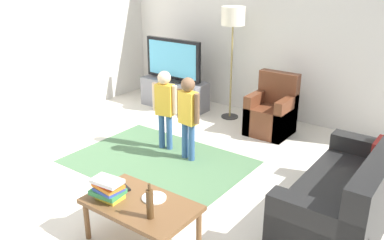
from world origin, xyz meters
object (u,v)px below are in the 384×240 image
object	(u,v)px
tv	(173,60)
coffee_table	(141,207)
book_stack	(108,189)
child_center	(188,111)
armchair	(272,114)
child_near_tv	(165,103)
tv_remote	(124,187)
couch	(353,198)
tv_stand	(174,94)
plate	(154,198)
bottle	(150,204)
floor_lamp	(233,22)

from	to	relation	value
tv	coffee_table	xyz separation A→B (m)	(2.12, -3.10, -0.48)
tv	book_stack	distance (m)	3.72
tv	child_center	distance (m)	2.06
armchair	tv	bearing A→B (deg)	179.44
tv	child_near_tv	xyz separation A→B (m)	(0.98, -1.40, -0.19)
armchair	tv_remote	world-z (taller)	armchair
couch	tv	bearing A→B (deg)	154.40
tv_stand	child_center	xyz separation A→B (m)	(1.42, -1.50, 0.41)
child_near_tv	tv_remote	distance (m)	1.83
tv_stand	plate	size ratio (longest dim) A/B	5.45
tv	plate	world-z (taller)	tv
bottle	plate	distance (m)	0.32
plate	child_near_tv	bearing A→B (deg)	126.94
child_center	bottle	bearing A→B (deg)	-62.29
couch	coffee_table	size ratio (longest dim) A/B	1.80
child_near_tv	tv_remote	bearing A→B (deg)	-62.34
coffee_table	book_stack	bearing A→B (deg)	-157.20
couch	floor_lamp	world-z (taller)	floor_lamp
book_stack	armchair	bearing A→B (deg)	89.10
tv_remote	armchair	bearing A→B (deg)	106.93
floor_lamp	tv_remote	distance (m)	3.45
tv_stand	child_center	size ratio (longest dim) A/B	1.10
tv_stand	floor_lamp	size ratio (longest dim) A/B	0.67
tv_stand	floor_lamp	xyz separation A→B (m)	(1.05, 0.15, 1.30)
floor_lamp	plate	bearing A→B (deg)	-70.43
armchair	book_stack	size ratio (longest dim) A/B	2.84
floor_lamp	tv	bearing A→B (deg)	-170.61
armchair	bottle	xyz separation A→B (m)	(0.45, -3.20, 0.26)
tv_stand	coffee_table	distance (m)	3.77
tv_remote	floor_lamp	bearing A→B (deg)	121.99
couch	book_stack	bearing A→B (deg)	-138.40
child_center	coffee_table	bearing A→B (deg)	-66.80
couch	bottle	size ratio (longest dim) A/B	5.65
child_near_tv	child_center	xyz separation A→B (m)	(0.44, -0.08, 0.00)
armchair	child_near_tv	distance (m)	1.69
armchair	tv_remote	size ratio (longest dim) A/B	5.29
child_center	armchair	bearing A→B (deg)	72.10
tv	bottle	size ratio (longest dim) A/B	3.46
couch	child_near_tv	world-z (taller)	child_near_tv
tv_stand	tv_remote	distance (m)	3.53
armchair	coffee_table	xyz separation A→B (m)	(0.23, -3.08, 0.07)
armchair	plate	xyz separation A→B (m)	(0.28, -2.96, 0.13)
couch	tv_stand	bearing A→B (deg)	154.13
bottle	child_near_tv	bearing A→B (deg)	126.72
child_center	book_stack	size ratio (longest dim) A/B	3.44
tv	coffee_table	bearing A→B (deg)	-55.68
armchair	tv_remote	xyz separation A→B (m)	(-0.07, -2.98, 0.13)
tv_stand	coffee_table	xyz separation A→B (m)	(2.12, -3.12, 0.13)
couch	coffee_table	bearing A→B (deg)	-135.63
bottle	armchair	bearing A→B (deg)	97.94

